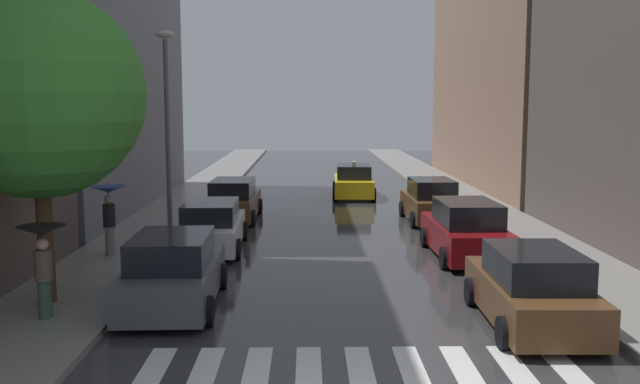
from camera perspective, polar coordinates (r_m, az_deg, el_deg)
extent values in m
cube|color=#343436|center=(33.41, 0.56, -0.74)|extent=(28.00, 72.00, 0.04)
cube|color=gray|center=(33.85, -10.50, -0.59)|extent=(3.00, 72.00, 0.15)
cube|color=gray|center=(34.20, 11.51, -0.54)|extent=(3.00, 72.00, 0.15)
cube|color=silver|center=(12.81, -13.47, -13.98)|extent=(0.45, 2.20, 0.01)
cube|color=silver|center=(12.65, -9.36, -14.15)|extent=(0.45, 2.20, 0.01)
cube|color=silver|center=(12.56, -5.17, -14.25)|extent=(0.45, 2.20, 0.01)
cube|color=silver|center=(12.53, -0.93, -14.27)|extent=(0.45, 2.20, 0.01)
cube|color=silver|center=(12.56, 3.31, -14.23)|extent=(0.45, 2.20, 0.01)
cube|color=silver|center=(12.66, 7.50, -14.11)|extent=(0.45, 2.20, 0.01)
cube|color=silver|center=(12.82, 11.61, -13.92)|extent=(0.45, 2.20, 0.01)
cube|color=silver|center=(13.04, 15.58, -13.67)|extent=(0.45, 2.20, 0.01)
cube|color=silver|center=(13.31, 19.40, -13.37)|extent=(0.45, 2.20, 0.01)
cube|color=slate|center=(32.80, -19.46, 13.33)|extent=(6.00, 17.99, 16.65)
cube|color=#8C6B56|center=(41.09, 16.06, 9.37)|extent=(6.00, 20.88, 12.70)
cube|color=#474C51|center=(16.37, -11.83, -7.10)|extent=(1.98, 4.56, 0.83)
cube|color=black|center=(15.99, -12.04, -4.67)|extent=(1.71, 2.52, 0.68)
cylinder|color=black|center=(18.03, -14.00, -6.73)|extent=(0.24, 0.65, 0.64)
cylinder|color=black|center=(17.75, -8.01, -6.80)|extent=(0.24, 0.65, 0.64)
cylinder|color=black|center=(15.23, -16.27, -9.39)|extent=(0.24, 0.65, 0.64)
cylinder|color=black|center=(14.89, -9.14, -9.57)|extent=(0.24, 0.65, 0.64)
cube|color=silver|center=(22.41, -8.81, -3.26)|extent=(1.90, 4.71, 0.76)
cube|color=black|center=(22.07, -8.91, -1.60)|extent=(1.64, 2.60, 0.62)
cylinder|color=black|center=(24.07, -10.51, -3.15)|extent=(0.23, 0.64, 0.64)
cylinder|color=black|center=(23.88, -6.24, -3.15)|extent=(0.23, 0.64, 0.64)
cylinder|color=black|center=(21.08, -11.70, -4.65)|extent=(0.23, 0.64, 0.64)
cylinder|color=black|center=(20.86, -6.81, -4.67)|extent=(0.23, 0.64, 0.64)
cube|color=brown|center=(28.02, -7.06, -1.09)|extent=(1.88, 4.70, 0.80)
cube|color=black|center=(27.70, -7.15, 0.33)|extent=(1.62, 2.60, 0.66)
cylinder|color=black|center=(29.69, -8.38, -1.15)|extent=(0.23, 0.64, 0.64)
cylinder|color=black|center=(29.48, -4.97, -1.16)|extent=(0.23, 0.64, 0.64)
cylinder|color=black|center=(26.69, -9.37, -2.11)|extent=(0.23, 0.64, 0.64)
cylinder|color=black|center=(26.45, -5.57, -2.13)|extent=(0.23, 0.64, 0.64)
cube|color=brown|center=(15.33, 16.82, -8.28)|extent=(1.92, 4.46, 0.81)
cube|color=black|center=(14.94, 17.16, -5.77)|extent=(1.66, 2.47, 0.66)
cylinder|color=black|center=(16.53, 12.24, -7.94)|extent=(0.23, 0.64, 0.64)
cylinder|color=black|center=(17.01, 18.36, -7.72)|extent=(0.23, 0.64, 0.64)
cylinder|color=black|center=(13.81, 14.81, -11.07)|extent=(0.23, 0.64, 0.64)
cylinder|color=black|center=(14.38, 22.04, -10.63)|extent=(0.23, 0.64, 0.64)
cube|color=maroon|center=(21.50, 11.75, -3.64)|extent=(1.92, 4.70, 0.86)
cube|color=black|center=(21.14, 11.95, -1.68)|extent=(1.67, 2.59, 0.70)
cylinder|color=black|center=(22.84, 8.56, -3.66)|extent=(0.23, 0.64, 0.64)
cylinder|color=black|center=(23.24, 13.07, -3.58)|extent=(0.23, 0.64, 0.64)
cylinder|color=black|center=(19.88, 10.16, -5.33)|extent=(0.23, 0.64, 0.64)
cylinder|color=black|center=(20.34, 15.29, -5.18)|extent=(0.23, 0.64, 0.64)
cube|color=brown|center=(27.65, 9.01, -1.20)|extent=(1.84, 4.21, 0.84)
cube|color=black|center=(27.34, 9.12, 0.32)|extent=(1.59, 2.33, 0.69)
cylinder|color=black|center=(28.88, 6.76, -1.36)|extent=(0.23, 0.64, 0.64)
cylinder|color=black|center=(29.20, 10.17, -1.33)|extent=(0.23, 0.64, 0.64)
cylinder|color=black|center=(26.19, 7.68, -2.25)|extent=(0.23, 0.64, 0.64)
cylinder|color=black|center=(26.54, 11.43, -2.21)|extent=(0.23, 0.64, 0.64)
cube|color=yellow|center=(34.61, 2.75, 0.52)|extent=(2.02, 4.48, 0.80)
cube|color=black|center=(34.31, 2.77, 1.68)|extent=(1.72, 2.49, 0.65)
cube|color=#F2EDCC|center=(34.27, 2.77, 2.38)|extent=(0.21, 0.37, 0.18)
cylinder|color=black|center=(36.07, 1.22, 0.39)|extent=(0.24, 0.65, 0.64)
cylinder|color=black|center=(36.12, 4.15, 0.39)|extent=(0.24, 0.65, 0.64)
cylinder|color=black|center=(33.18, 1.22, -0.20)|extent=(0.24, 0.65, 0.64)
cylinder|color=black|center=(33.23, 4.41, -0.21)|extent=(0.24, 0.65, 0.64)
cylinder|color=gray|center=(21.57, -16.76, -3.84)|extent=(0.28, 0.28, 0.85)
cylinder|color=black|center=(21.44, -16.83, -1.84)|extent=(0.36, 0.36, 0.67)
sphere|color=tan|center=(21.37, -16.88, -0.60)|extent=(0.27, 0.27, 0.27)
cone|color=navy|center=(21.34, -16.91, 0.19)|extent=(1.01, 1.01, 0.20)
cylinder|color=#333338|center=(21.39, -16.87, -0.83)|extent=(0.02, 0.02, 0.77)
cylinder|color=#38513D|center=(15.78, -21.54, -8.15)|extent=(0.28, 0.28, 0.80)
cylinder|color=brown|center=(15.61, -21.66, -5.60)|extent=(0.36, 0.36, 0.64)
sphere|color=tan|center=(15.52, -21.74, -4.00)|extent=(0.25, 0.25, 0.25)
cone|color=black|center=(15.47, -21.79, -2.95)|extent=(1.00, 1.00, 0.20)
cylinder|color=#333338|center=(15.53, -21.72, -4.28)|extent=(0.02, 0.02, 0.73)
cylinder|color=#513823|center=(16.85, -21.48, -3.87)|extent=(0.36, 0.36, 2.71)
sphere|color=#3D8A30|center=(16.57, -22.02, 7.49)|extent=(4.64, 4.64, 4.64)
cylinder|color=#595B60|center=(23.72, -12.32, 4.20)|extent=(0.16, 0.16, 6.54)
ellipsoid|color=beige|center=(23.80, -12.55, 12.46)|extent=(0.60, 0.28, 0.24)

